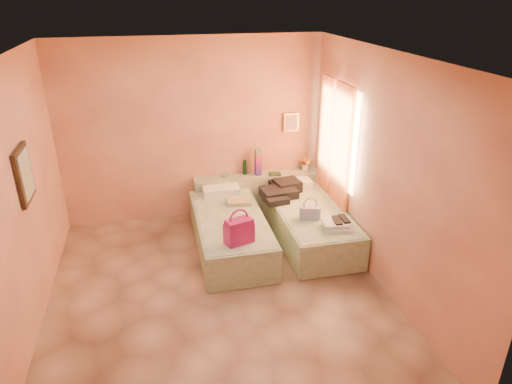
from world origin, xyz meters
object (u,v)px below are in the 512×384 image
water_bottle (245,167)px  headboard_ledge (258,193)px  green_book (275,174)px  blue_handbag (310,213)px  bed_left (230,232)px  magenta_handbag (239,231)px  flower_vase (306,162)px  towel_stack (337,225)px  bed_right (309,223)px

water_bottle → headboard_ledge: bearing=-21.5°
water_bottle → green_book: water_bottle is taller
water_bottle → green_book: bearing=-16.1°
headboard_ledge → blue_handbag: blue_handbag is taller
bed_left → magenta_handbag: 0.82m
bed_left → flower_vase: 1.90m
magenta_handbag → towel_stack: size_ratio=0.99×
magenta_handbag → towel_stack: (1.32, 0.04, -0.11)m
green_book → blue_handbag: same height
bed_right → magenta_handbag: magenta_handbag is taller
green_book → flower_vase: flower_vase is taller
bed_left → towel_stack: towel_stack is taller
blue_handbag → water_bottle: bearing=128.4°
bed_right → green_book: size_ratio=10.79×
blue_handbag → bed_right: bearing=85.9°
water_bottle → flower_vase: flower_vase is taller
water_bottle → bed_right: bearing=-57.5°
water_bottle → towel_stack: size_ratio=0.68×
bed_right → water_bottle: (-0.72, 1.13, 0.52)m
headboard_ledge → magenta_handbag: bearing=-110.4°
flower_vase → magenta_handbag: 2.32m
blue_handbag → flower_vase: bearing=89.3°
bed_right → green_book: green_book is taller
bed_left → blue_handbag: 1.15m
flower_vase → towel_stack: 1.77m
flower_vase → blue_handbag: (-0.41, -1.40, -0.19)m
magenta_handbag → flower_vase: bearing=32.3°
flower_vase → towel_stack: flower_vase is taller
headboard_ledge → magenta_handbag: 1.91m
water_bottle → bed_left: bearing=-111.7°
bed_left → green_book: size_ratio=10.79×
bed_left → water_bottle: size_ratio=8.41×
headboard_ledge → bed_right: (0.52, -1.05, -0.08)m
headboard_ledge → magenta_handbag: magenta_handbag is taller
bed_left → magenta_handbag: (-0.01, -0.71, 0.41)m
headboard_ledge → towel_stack: bearing=-68.6°
flower_vase → blue_handbag: bearing=-106.4°
bed_right → towel_stack: bearing=-77.3°
bed_right → flower_vase: flower_vase is taller
headboard_ledge → blue_handbag: 1.45m
headboard_ledge → flower_vase: flower_vase is taller
green_book → towel_stack: bearing=-71.6°
green_book → magenta_handbag: magenta_handbag is taller
water_bottle → towel_stack: bearing=-64.2°
bed_right → flower_vase: 1.24m
flower_vase → bed_left: bearing=-143.5°
bed_right → flower_vase: size_ratio=7.59×
headboard_ledge → blue_handbag: bearing=-73.2°
magenta_handbag → headboard_ledge: bearing=51.5°
headboard_ledge → green_book: (0.27, -0.06, 0.34)m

